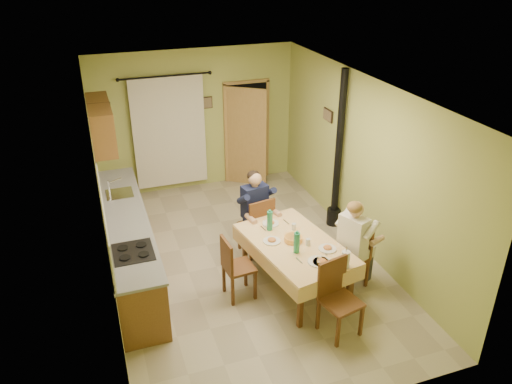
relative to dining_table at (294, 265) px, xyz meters
name	(u,v)px	position (x,y,z in m)	size (l,w,h in m)	color
floor	(243,261)	(-0.50, 0.86, -0.38)	(4.00, 6.00, 0.01)	tan
room_shell	(242,156)	(-0.50, 0.86, 1.44)	(4.04, 6.04, 2.82)	#AEB85E
kitchen_run	(128,242)	(-2.21, 1.26, 0.10)	(0.64, 3.64, 1.56)	brown
upper_cabinets	(101,124)	(-2.32, 2.56, 1.57)	(0.35, 1.40, 0.70)	brown
curtain	(169,132)	(-1.05, 3.76, 0.88)	(1.70, 0.07, 2.22)	black
doorway	(247,134)	(0.51, 3.71, 0.67)	(0.96, 0.53, 2.15)	black
dining_table	(294,265)	(0.00, 0.00, 0.00)	(1.37, 1.95, 0.76)	#ECBE7B
tableware	(300,242)	(0.03, -0.10, 0.45)	(0.91, 1.53, 0.33)	white
chair_far	(256,236)	(-0.21, 1.06, -0.09)	(0.53, 0.53, 1.02)	#583218
chair_near	(339,313)	(0.17, -1.06, -0.09)	(0.54, 0.54, 1.01)	#583218
chair_right	(351,269)	(0.80, -0.25, -0.09)	(0.52, 0.52, 0.95)	#583218
chair_left	(238,279)	(-0.83, 0.07, -0.09)	(0.43, 0.43, 0.96)	#583218
man_far	(256,204)	(-0.21, 1.08, 0.50)	(0.63, 0.53, 1.39)	#141938
man_right	(354,235)	(0.79, -0.25, 0.50)	(0.60, 0.65, 1.39)	silver
stove_flue	(337,172)	(1.40, 1.46, 0.64)	(0.24, 0.24, 2.80)	black
picture_back	(208,103)	(-0.25, 3.83, 1.37)	(0.19, 0.03, 0.23)	black
picture_right	(328,115)	(1.47, 2.06, 1.47)	(0.03, 0.31, 0.21)	brown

